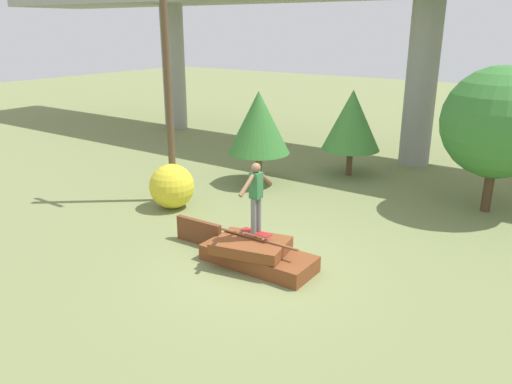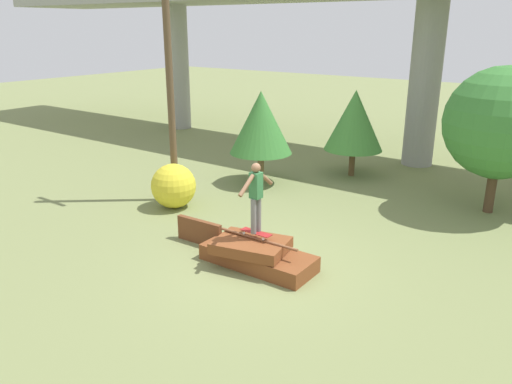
{
  "view_description": "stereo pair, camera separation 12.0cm",
  "coord_description": "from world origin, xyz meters",
  "px_view_note": "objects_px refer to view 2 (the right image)",
  "views": [
    {
      "loc": [
        5.52,
        -7.98,
        4.91
      ],
      "look_at": [
        -0.1,
        0.06,
        1.63
      ],
      "focal_mm": 35.0,
      "sensor_mm": 36.0,
      "label": 1
    },
    {
      "loc": [
        5.62,
        -7.91,
        4.91
      ],
      "look_at": [
        -0.1,
        0.06,
        1.63
      ],
      "focal_mm": 35.0,
      "sensor_mm": 36.0,
      "label": 2
    }
  ],
  "objects_px": {
    "utility_pole": "(169,66)",
    "bush_yellow_flowering": "(174,186)",
    "tree_behind_right": "(501,123)",
    "tree_mid_back": "(355,120)",
    "skater": "(256,193)",
    "tree_behind_left": "(261,123)",
    "skateboard": "(256,233)"
  },
  "relations": [
    {
      "from": "skater",
      "to": "tree_behind_left",
      "type": "height_order",
      "value": "tree_behind_left"
    },
    {
      "from": "skateboard",
      "to": "bush_yellow_flowering",
      "type": "distance_m",
      "value": 4.23
    },
    {
      "from": "skateboard",
      "to": "skater",
      "type": "relative_size",
      "value": 0.48
    },
    {
      "from": "bush_yellow_flowering",
      "to": "tree_mid_back",
      "type": "bearing_deg",
      "value": 65.29
    },
    {
      "from": "tree_mid_back",
      "to": "skateboard",
      "type": "bearing_deg",
      "value": -80.43
    },
    {
      "from": "tree_mid_back",
      "to": "bush_yellow_flowering",
      "type": "height_order",
      "value": "tree_mid_back"
    },
    {
      "from": "tree_behind_left",
      "to": "tree_mid_back",
      "type": "bearing_deg",
      "value": 51.4
    },
    {
      "from": "utility_pole",
      "to": "bush_yellow_flowering",
      "type": "xyz_separation_m",
      "value": [
        0.43,
        -0.5,
        -3.23
      ]
    },
    {
      "from": "skateboard",
      "to": "tree_behind_right",
      "type": "height_order",
      "value": "tree_behind_right"
    },
    {
      "from": "skateboard",
      "to": "utility_pole",
      "type": "height_order",
      "value": "utility_pole"
    },
    {
      "from": "skater",
      "to": "tree_behind_right",
      "type": "distance_m",
      "value": 7.23
    },
    {
      "from": "utility_pole",
      "to": "bush_yellow_flowering",
      "type": "relative_size",
      "value": 5.92
    },
    {
      "from": "skateboard",
      "to": "tree_behind_left",
      "type": "xyz_separation_m",
      "value": [
        -3.28,
        4.84,
        1.28
      ]
    },
    {
      "from": "skateboard",
      "to": "tree_mid_back",
      "type": "relative_size",
      "value": 0.25
    },
    {
      "from": "skateboard",
      "to": "utility_pole",
      "type": "relative_size",
      "value": 0.1
    },
    {
      "from": "utility_pole",
      "to": "skater",
      "type": "bearing_deg",
      "value": -24.72
    },
    {
      "from": "skateboard",
      "to": "tree_behind_left",
      "type": "height_order",
      "value": "tree_behind_left"
    },
    {
      "from": "tree_behind_left",
      "to": "bush_yellow_flowering",
      "type": "bearing_deg",
      "value": -101.34
    },
    {
      "from": "bush_yellow_flowering",
      "to": "skater",
      "type": "bearing_deg",
      "value": -21.05
    },
    {
      "from": "utility_pole",
      "to": "tree_behind_right",
      "type": "height_order",
      "value": "utility_pole"
    },
    {
      "from": "skateboard",
      "to": "tree_behind_right",
      "type": "distance_m",
      "value": 7.39
    },
    {
      "from": "skateboard",
      "to": "tree_mid_back",
      "type": "bearing_deg",
      "value": 99.57
    },
    {
      "from": "tree_behind_right",
      "to": "tree_mid_back",
      "type": "height_order",
      "value": "tree_behind_right"
    },
    {
      "from": "tree_mid_back",
      "to": "bush_yellow_flowering",
      "type": "xyz_separation_m",
      "value": [
        -2.7,
        -5.87,
        -1.28
      ]
    },
    {
      "from": "tree_mid_back",
      "to": "tree_behind_right",
      "type": "bearing_deg",
      "value": -12.9
    },
    {
      "from": "skater",
      "to": "tree_mid_back",
      "type": "relative_size",
      "value": 0.52
    },
    {
      "from": "utility_pole",
      "to": "bush_yellow_flowering",
      "type": "distance_m",
      "value": 3.29
    },
    {
      "from": "skater",
      "to": "tree_behind_right",
      "type": "bearing_deg",
      "value": 61.77
    },
    {
      "from": "bush_yellow_flowering",
      "to": "tree_behind_left",
      "type": "bearing_deg",
      "value": 78.66
    },
    {
      "from": "skateboard",
      "to": "tree_mid_back",
      "type": "height_order",
      "value": "tree_mid_back"
    },
    {
      "from": "tree_behind_right",
      "to": "tree_mid_back",
      "type": "distance_m",
      "value": 4.79
    },
    {
      "from": "skater",
      "to": "tree_mid_back",
      "type": "bearing_deg",
      "value": 99.57
    }
  ]
}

